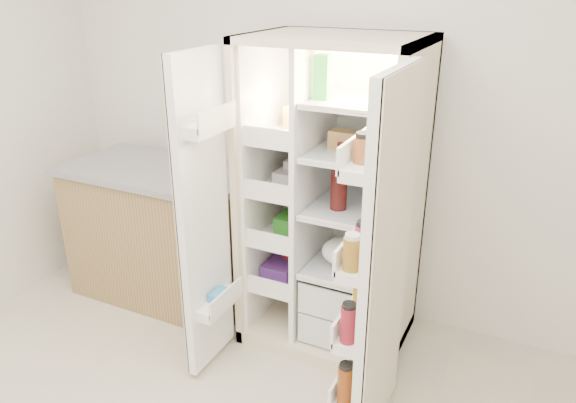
% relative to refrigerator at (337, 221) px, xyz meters
% --- Properties ---
extents(wall_back, '(4.00, 0.02, 2.70)m').
position_rel_refrigerator_xyz_m(wall_back, '(-0.16, 0.35, 0.61)').
color(wall_back, white).
rests_on(wall_back, floor).
extents(refrigerator, '(0.92, 0.70, 1.80)m').
position_rel_refrigerator_xyz_m(refrigerator, '(0.00, 0.00, 0.00)').
color(refrigerator, beige).
rests_on(refrigerator, floor).
extents(freezer_door, '(0.15, 0.40, 1.72)m').
position_rel_refrigerator_xyz_m(freezer_door, '(-0.51, -0.60, 0.15)').
color(freezer_door, white).
rests_on(freezer_door, floor).
extents(fridge_door, '(0.17, 0.58, 1.72)m').
position_rel_refrigerator_xyz_m(fridge_door, '(0.47, -0.69, 0.13)').
color(fridge_door, white).
rests_on(fridge_door, floor).
extents(kitchen_counter, '(1.27, 0.68, 0.92)m').
position_rel_refrigerator_xyz_m(kitchen_counter, '(-1.19, -0.11, -0.28)').
color(kitchen_counter, '#987B4C').
rests_on(kitchen_counter, floor).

